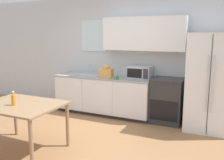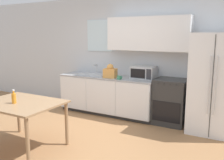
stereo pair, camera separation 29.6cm
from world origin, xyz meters
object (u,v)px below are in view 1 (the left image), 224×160
(drink_bottle, at_px, (14,100))
(coffee_mug, at_px, (116,77))
(refrigerator, at_px, (211,82))
(oven_range, at_px, (167,100))
(microwave, at_px, (140,72))
(dining_table, at_px, (21,110))

(drink_bottle, bearing_deg, coffee_mug, 69.64)
(refrigerator, height_order, drink_bottle, refrigerator)
(oven_range, xyz_separation_m, microwave, (-0.63, 0.08, 0.55))
(microwave, bearing_deg, oven_range, -7.04)
(microwave, height_order, coffee_mug, microwave)
(oven_range, xyz_separation_m, refrigerator, (0.83, -0.07, 0.47))
(oven_range, bearing_deg, coffee_mug, -165.50)
(microwave, bearing_deg, refrigerator, -5.96)
(coffee_mug, bearing_deg, oven_range, 14.50)
(oven_range, bearing_deg, refrigerator, -5.14)
(oven_range, distance_m, drink_bottle, 3.02)
(oven_range, distance_m, dining_table, 2.90)
(refrigerator, distance_m, dining_table, 3.43)
(coffee_mug, bearing_deg, dining_table, -110.31)
(refrigerator, height_order, coffee_mug, refrigerator)
(refrigerator, xyz_separation_m, drink_bottle, (-2.66, -2.29, -0.08))
(coffee_mug, xyz_separation_m, dining_table, (-0.74, -2.00, -0.25))
(microwave, distance_m, dining_table, 2.64)
(refrigerator, relative_size, drink_bottle, 8.51)
(dining_table, bearing_deg, refrigerator, 39.95)
(oven_range, bearing_deg, drink_bottle, -127.74)
(oven_range, xyz_separation_m, coffee_mug, (-1.05, -0.27, 0.46))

